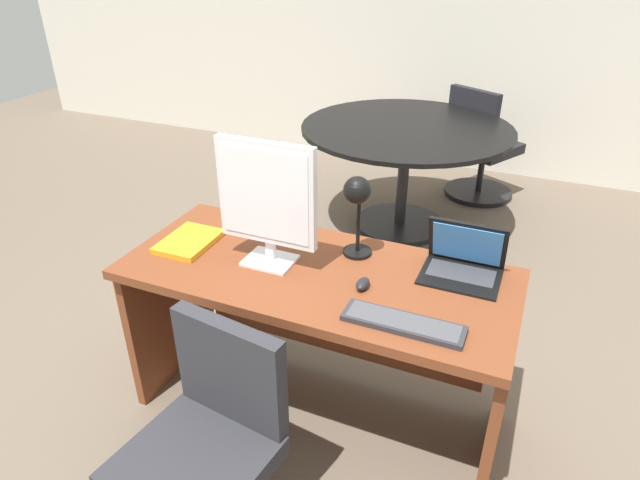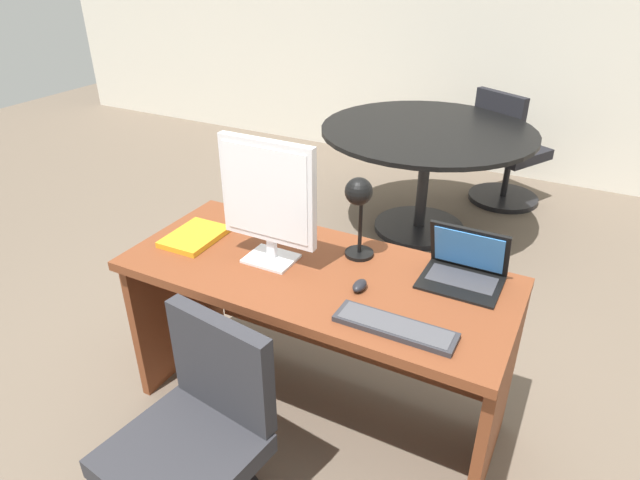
{
  "view_description": "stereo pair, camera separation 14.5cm",
  "coord_description": "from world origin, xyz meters",
  "views": [
    {
      "loc": [
        0.74,
        -1.69,
        1.91
      ],
      "look_at": [
        0.0,
        0.03,
        0.88
      ],
      "focal_mm": 30.73,
      "sensor_mm": 36.0,
      "label": 1
    },
    {
      "loc": [
        0.87,
        -1.63,
        1.91
      ],
      "look_at": [
        0.0,
        0.03,
        0.88
      ],
      "focal_mm": 30.73,
      "sensor_mm": 36.0,
      "label": 2
    }
  ],
  "objects": [
    {
      "name": "book",
      "position": [
        -0.59,
        -0.02,
        0.77
      ],
      "size": [
        0.21,
        0.28,
        0.03
      ],
      "color": "orange",
      "rests_on": "desk"
    },
    {
      "name": "ground",
      "position": [
        0.0,
        1.5,
        0.0
      ],
      "size": [
        12.0,
        12.0,
        0.0
      ],
      "primitive_type": "plane",
      "color": "#6B5B4C"
    },
    {
      "name": "laptop",
      "position": [
        0.53,
        0.21,
        0.82
      ],
      "size": [
        0.3,
        0.24,
        0.22
      ],
      "color": "black",
      "rests_on": "desk"
    },
    {
      "name": "desk_lamp",
      "position": [
        0.1,
        0.16,
        1.01
      ],
      "size": [
        0.12,
        0.14,
        0.36
      ],
      "color": "black",
      "rests_on": "desk"
    },
    {
      "name": "monitor",
      "position": [
        -0.2,
        -0.02,
        1.04
      ],
      "size": [
        0.41,
        0.16,
        0.51
      ],
      "color": "silver",
      "rests_on": "desk"
    },
    {
      "name": "back_wall",
      "position": [
        0.0,
        3.41,
        1.4
      ],
      "size": [
        10.0,
        0.1,
        2.8
      ],
      "primitive_type": "cube",
      "color": "silver",
      "rests_on": "ground"
    },
    {
      "name": "mouse",
      "position": [
        0.21,
        -0.05,
        0.78
      ],
      "size": [
        0.05,
        0.08,
        0.04
      ],
      "color": "black",
      "rests_on": "desk"
    },
    {
      "name": "desk",
      "position": [
        0.0,
        0.05,
        0.54
      ],
      "size": [
        1.57,
        0.68,
        0.76
      ],
      "color": "brown",
      "rests_on": "ground"
    },
    {
      "name": "office_chair",
      "position": [
        -0.13,
        -0.67,
        0.32
      ],
      "size": [
        0.56,
        0.56,
        0.82
      ],
      "color": "black",
      "rests_on": "ground"
    },
    {
      "name": "meeting_chair_near",
      "position": [
        0.26,
        2.71,
        0.38
      ],
      "size": [
        0.62,
        0.63,
        0.92
      ],
      "color": "black",
      "rests_on": "ground"
    },
    {
      "name": "meeting_table",
      "position": [
        -0.16,
        1.93,
        0.6
      ],
      "size": [
        1.47,
        1.47,
        0.78
      ],
      "color": "black",
      "rests_on": "ground"
    },
    {
      "name": "keyboard",
      "position": [
        0.41,
        -0.21,
        0.77
      ],
      "size": [
        0.42,
        0.12,
        0.02
      ],
      "color": "#2D2D33",
      "rests_on": "desk"
    }
  ]
}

